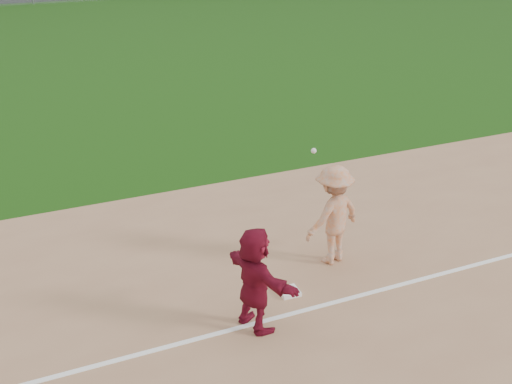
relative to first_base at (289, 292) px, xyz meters
name	(u,v)px	position (x,y,z in m)	size (l,w,h in m)	color
ground	(289,287)	(0.11, 0.22, -0.06)	(160.00, 160.00, 0.00)	#18420C
foul_line	(310,309)	(0.11, -0.58, -0.03)	(60.00, 0.10, 0.01)	white
first_base	(289,292)	(0.00, 0.00, 0.00)	(0.34, 0.34, 0.08)	white
base_runner	(255,279)	(-0.95, -0.64, 0.87)	(1.68, 0.53, 1.81)	maroon
first_base_play	(333,215)	(1.29, 0.73, 0.96)	(1.43, 1.05, 2.55)	#A6A6A9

